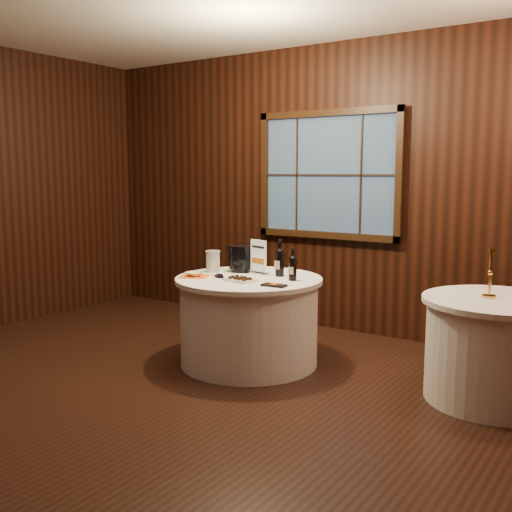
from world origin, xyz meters
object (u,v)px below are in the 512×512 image
Objects in this scene: chocolate_box at (274,285)px; grape_bunch at (220,276)px; port_bottle_right at (293,266)px; cracker_bowl at (195,274)px; side_table at (496,350)px; ice_bucket at (241,258)px; main_table at (249,320)px; sign_stand at (259,262)px; chocolate_plate at (240,279)px; port_bottle_left at (280,260)px; glass_pitcher at (213,261)px; brass_candlestick at (490,280)px.

grape_bunch reaches higher than chocolate_box.
port_bottle_right is 1.87× the size of cracker_bowl.
port_bottle_right is (-1.61, -0.21, 0.50)m from side_table.
ice_bucket is 0.38m from grape_bunch.
main_table is 2.02m from side_table.
sign_stand is 0.41m from port_bottle_right.
side_table is 3.73× the size of chocolate_plate.
port_bottle_left is 0.49m from chocolate_box.
side_table is 1.70m from port_bottle_right.
sign_stand reaches higher than ice_bucket.
chocolate_box is (0.36, -0.04, -0.01)m from chocolate_plate.
sign_stand is at bearing 44.42° from cracker_bowl.
brass_candlestick is at bearing 26.02° from glass_pitcher.
side_table is 4.44× the size of ice_bucket.
sign_stand is 0.58m from chocolate_box.
chocolate_plate is (-0.15, -0.39, -0.13)m from port_bottle_left.
chocolate_plate reaches higher than main_table.
chocolate_box is 0.60m from grape_bunch.
side_table is at bearing 5.20° from port_bottle_right.
chocolate_plate is 1.47× the size of glass_pitcher.
grape_bunch is 0.76× the size of glass_pitcher.
sign_stand is at bearing 97.65° from chocolate_plate.
glass_pitcher is at bearing -160.66° from port_bottle_left.
chocolate_box is at bearing 0.53° from cracker_bowl.
port_bottle_left is 1.33× the size of ice_bucket.
sign_stand is at bearing 94.02° from main_table.
glass_pitcher is at bearing -150.23° from sign_stand.
ice_bucket is at bearing 58.41° from glass_pitcher.
main_table is at bearing -168.59° from port_bottle_right.
chocolate_plate is at bearing -144.09° from port_bottle_right.
port_bottle_left is at bearing 35.26° from cracker_bowl.
cracker_bowl is at bearing -113.50° from ice_bucket.
brass_candlestick reaches higher than sign_stand.
cracker_bowl is at bearing -167.80° from side_table.
glass_pitcher is 0.55× the size of brass_candlestick.
brass_candlestick reaches higher than grape_bunch.
side_table is 2.51m from cracker_bowl.
brass_candlestick reaches higher than chocolate_plate.
main_table is at bearing 13.19° from glass_pitcher.
port_bottle_right is 0.95× the size of chocolate_plate.
port_bottle_right is (0.39, 0.09, 0.50)m from main_table.
ice_bucket is 0.49m from cracker_bowl.
side_table is 2.08m from sign_stand.
chocolate_plate is (0.05, -0.36, -0.09)m from sign_stand.
ice_bucket reaches higher than chocolate_plate.
port_bottle_left is 0.54m from grape_bunch.
port_bottle_right is 0.63m from ice_bucket.
glass_pitcher reaches higher than chocolate_box.
port_bottle_left reaches higher than side_table.
port_bottle_right is 0.88m from cracker_bowl.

